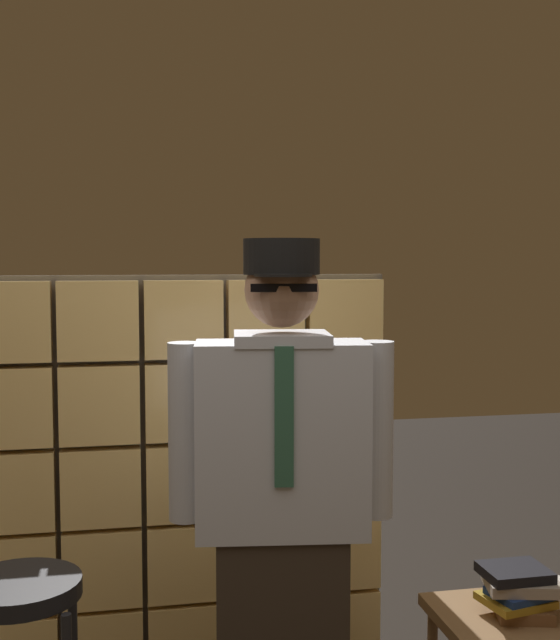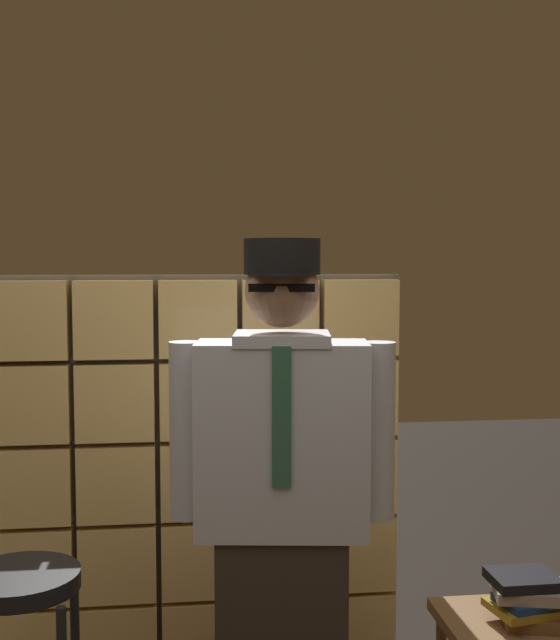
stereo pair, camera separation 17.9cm
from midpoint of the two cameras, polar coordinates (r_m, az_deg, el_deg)
glass_block_wall at (r=3.30m, az=-4.13°, el=-11.16°), size 1.64×0.10×1.64m
standing_person at (r=2.57m, az=2.19°, el=-13.21°), size 0.70×0.33×1.74m
book_stack at (r=2.90m, az=18.78°, el=-18.02°), size 0.27×0.22×0.16m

